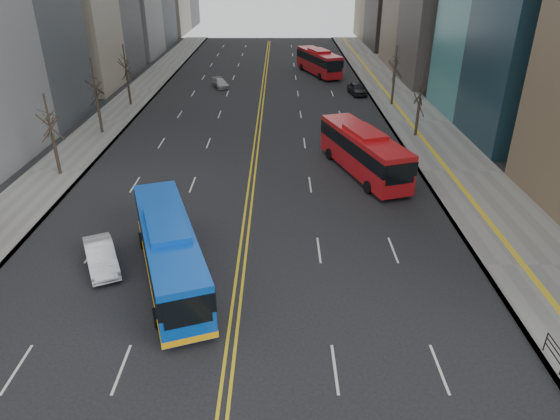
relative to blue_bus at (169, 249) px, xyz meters
name	(u,v)px	position (x,y,z in m)	size (l,w,h in m)	color
sidewalk_right	(418,121)	(21.30, 29.97, -1.80)	(7.00, 130.00, 0.15)	slate
sidewalk_left	(109,121)	(-12.70, 29.97, -1.80)	(5.00, 130.00, 0.15)	slate
centerline	(262,99)	(3.80, 39.97, -1.87)	(0.55, 100.00, 0.01)	gold
street_trees	(171,103)	(-3.38, 19.52, 3.00)	(35.20, 47.20, 7.60)	#2E241C
blue_bus	(169,249)	(0.00, 0.00, 0.00)	(6.46, 12.50, 3.58)	#0C46B6
red_bus_near	(363,149)	(12.96, 15.36, 0.21)	(6.24, 12.20, 3.76)	red
red_bus_far	(319,61)	(12.08, 55.24, 0.21)	(6.43, 12.15, 3.76)	red
car_white	(101,256)	(-4.28, 1.07, -1.14)	(1.57, 4.50, 1.48)	white
car_dark_mid	(357,89)	(16.30, 42.35, -1.11)	(1.82, 4.52, 1.54)	black
car_silver	(220,83)	(-2.21, 46.47, -1.30)	(1.63, 4.01, 1.16)	#ABACB1
car_dark_far	(317,62)	(12.37, 62.86, -1.34)	(1.77, 3.85, 1.07)	black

